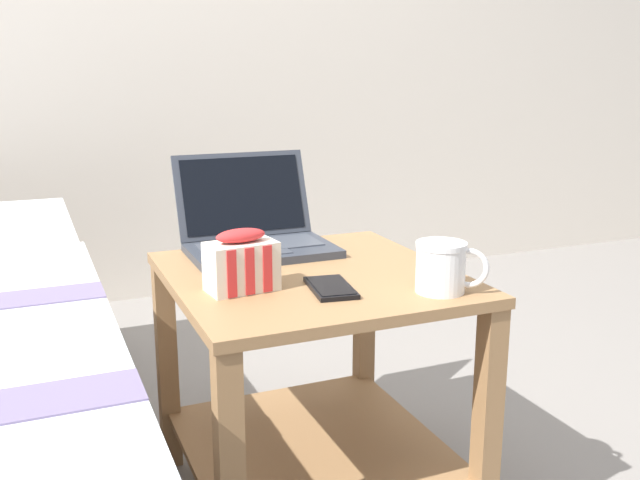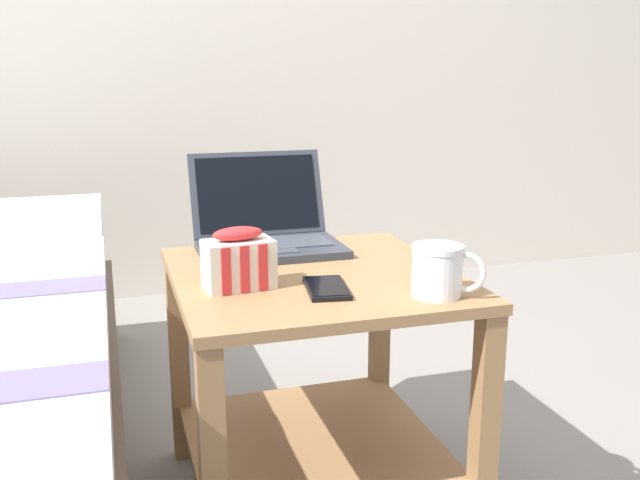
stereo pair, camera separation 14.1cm
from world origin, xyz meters
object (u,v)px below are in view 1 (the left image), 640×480
Objects in this scene: mug_front_left at (442,265)px; snack_bag at (242,263)px; laptop at (256,231)px; cell_phone at (331,288)px.

mug_front_left is 0.89× the size of snack_bag.
laptop is at bearing 67.33° from snack_bag.
snack_bag is (-0.35, 0.16, 0.00)m from mug_front_left.
mug_front_left is at bearing -62.81° from laptop.
mug_front_left is 0.38m from snack_bag.
mug_front_left is 0.22m from cell_phone.
laptop is at bearing 96.08° from cell_phone.
laptop is 0.50m from mug_front_left.
snack_bag is at bearing -112.67° from laptop.
laptop reaches higher than cell_phone.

